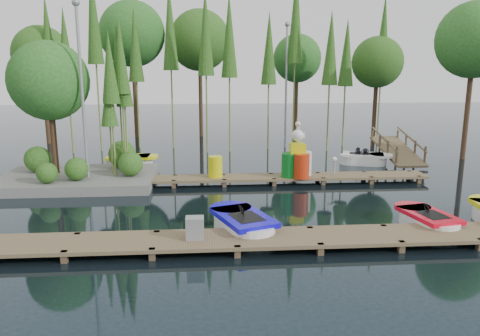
{
  "coord_description": "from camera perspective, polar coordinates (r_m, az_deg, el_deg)",
  "views": [
    {
      "loc": [
        -0.79,
        -16.26,
        4.76
      ],
      "look_at": [
        0.5,
        0.5,
        1.1
      ],
      "focal_mm": 35.0,
      "sensor_mm": 36.0,
      "label": 1
    }
  ],
  "objects": [
    {
      "name": "far_dock",
      "position": [
        19.39,
        1.02,
        -1.23
      ],
      "size": [
        15.0,
        1.2,
        0.5
      ],
      "color": "brown",
      "rests_on": "ground"
    },
    {
      "name": "seagull_post",
      "position": [
        19.92,
        11.43,
        0.63
      ],
      "size": [
        0.48,
        0.26,
        0.77
      ],
      "color": "gray",
      "rests_on": "far_dock"
    },
    {
      "name": "boat_blue",
      "position": [
        13.63,
        0.31,
        -6.95
      ],
      "size": [
        2.15,
        3.06,
        0.94
      ],
      "rotation": [
        0.0,
        0.0,
        0.35
      ],
      "color": "white",
      "rests_on": "ground"
    },
    {
      "name": "boat_white_far",
      "position": [
        24.01,
        14.86,
        1.09
      ],
      "size": [
        2.77,
        1.86,
        1.2
      ],
      "rotation": [
        0.0,
        0.0,
        0.39
      ],
      "color": "white",
      "rests_on": "ground"
    },
    {
      "name": "utility_cabinet",
      "position": [
        12.48,
        -5.52,
        -7.28
      ],
      "size": [
        0.48,
        0.41,
        0.59
      ],
      "primitive_type": "cube",
      "color": "gray",
      "rests_on": "near_dock"
    },
    {
      "name": "boat_red",
      "position": [
        15.13,
        21.85,
        -6.05
      ],
      "size": [
        1.52,
        2.56,
        0.81
      ],
      "rotation": [
        0.0,
        0.0,
        0.2
      ],
      "color": "white",
      "rests_on": "ground"
    },
    {
      "name": "drum_cluster",
      "position": [
        19.37,
        7.09,
        0.9
      ],
      "size": [
        1.32,
        1.21,
        2.28
      ],
      "color": "#0B661B",
      "rests_on": "far_dock"
    },
    {
      "name": "lamp_island",
      "position": [
        19.35,
        -18.79,
        10.16
      ],
      "size": [
        0.3,
        0.3,
        7.25
      ],
      "color": "gray",
      "rests_on": "ground"
    },
    {
      "name": "island",
      "position": [
        20.38,
        -20.23,
        7.09
      ],
      "size": [
        6.2,
        4.2,
        6.75
      ],
      "color": "slate",
      "rests_on": "ground"
    },
    {
      "name": "lamp_rear",
      "position": [
        27.69,
        5.67,
        11.19
      ],
      "size": [
        0.3,
        0.3,
        7.25
      ],
      "color": "gray",
      "rests_on": "ground"
    },
    {
      "name": "boat_yellow_far",
      "position": [
        23.29,
        -13.28,
        0.84
      ],
      "size": [
        2.63,
        1.29,
        1.29
      ],
      "rotation": [
        0.0,
        0.0,
        -0.4
      ],
      "color": "white",
      "rests_on": "ground"
    },
    {
      "name": "ground_plane",
      "position": [
        16.97,
        -1.56,
        -4.02
      ],
      "size": [
        90.0,
        90.0,
        0.0
      ],
      "primitive_type": "plane",
      "color": "#19272F"
    },
    {
      "name": "tree_screen",
      "position": [
        26.92,
        -7.31,
        15.08
      ],
      "size": [
        34.42,
        18.53,
        10.31
      ],
      "color": "#3E291A",
      "rests_on": "ground"
    },
    {
      "name": "yellow_barrel",
      "position": [
        19.2,
        -3.02,
        0.16
      ],
      "size": [
        0.58,
        0.58,
        0.87
      ],
      "primitive_type": "cylinder",
      "color": "#D8D60B",
      "rests_on": "far_dock"
    },
    {
      "name": "near_dock",
      "position": [
        12.63,
        -0.52,
        -8.72
      ],
      "size": [
        18.0,
        1.5,
        0.5
      ],
      "color": "brown",
      "rests_on": "ground"
    },
    {
      "name": "ramp",
      "position": [
        25.13,
        18.6,
        2.08
      ],
      "size": [
        1.5,
        3.94,
        1.49
      ],
      "color": "brown",
      "rests_on": "ground"
    }
  ]
}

